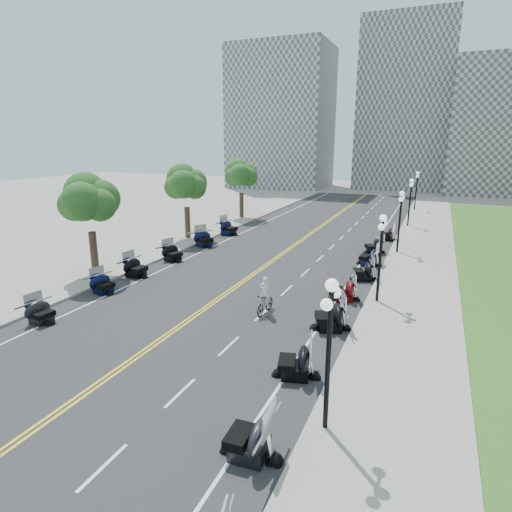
% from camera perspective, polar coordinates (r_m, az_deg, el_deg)
% --- Properties ---
extents(ground, '(160.00, 160.00, 0.00)m').
position_cam_1_polar(ground, '(24.28, -6.22, -6.56)').
color(ground, gray).
extents(road, '(16.00, 90.00, 0.01)m').
position_cam_1_polar(road, '(32.89, 2.22, -0.62)').
color(road, '#333335').
rests_on(road, ground).
extents(centerline_yellow_a, '(0.12, 90.00, 0.00)m').
position_cam_1_polar(centerline_yellow_a, '(32.93, 2.03, -0.59)').
color(centerline_yellow_a, yellow).
rests_on(centerline_yellow_a, road).
extents(centerline_yellow_b, '(0.12, 90.00, 0.00)m').
position_cam_1_polar(centerline_yellow_b, '(32.85, 2.42, -0.63)').
color(centerline_yellow_b, yellow).
rests_on(centerline_yellow_b, road).
extents(edge_line_north, '(0.12, 90.00, 0.00)m').
position_cam_1_polar(edge_line_north, '(31.31, 13.25, -1.83)').
color(edge_line_north, white).
rests_on(edge_line_north, road).
extents(edge_line_south, '(0.12, 90.00, 0.00)m').
position_cam_1_polar(edge_line_south, '(35.57, -7.46, 0.49)').
color(edge_line_south, white).
rests_on(edge_line_south, road).
extents(lane_dash_3, '(0.12, 2.00, 0.00)m').
position_cam_1_polar(lane_dash_3, '(14.18, -19.71, -24.94)').
color(lane_dash_3, white).
rests_on(lane_dash_3, road).
extents(lane_dash_4, '(0.12, 2.00, 0.00)m').
position_cam_1_polar(lane_dash_4, '(16.68, -10.06, -17.50)').
color(lane_dash_4, white).
rests_on(lane_dash_4, road).
extents(lane_dash_5, '(0.12, 2.00, 0.00)m').
position_cam_1_polar(lane_dash_5, '(19.68, -3.64, -11.88)').
color(lane_dash_5, white).
rests_on(lane_dash_5, road).
extents(lane_dash_6, '(0.12, 2.00, 0.00)m').
position_cam_1_polar(lane_dash_6, '(22.98, 0.84, -7.72)').
color(lane_dash_6, white).
rests_on(lane_dash_6, road).
extents(lane_dash_7, '(0.12, 2.00, 0.00)m').
position_cam_1_polar(lane_dash_7, '(26.48, 4.11, -4.60)').
color(lane_dash_7, white).
rests_on(lane_dash_7, road).
extents(lane_dash_8, '(0.12, 2.00, 0.00)m').
position_cam_1_polar(lane_dash_8, '(30.11, 6.58, -2.20)').
color(lane_dash_8, white).
rests_on(lane_dash_8, road).
extents(lane_dash_9, '(0.12, 2.00, 0.00)m').
position_cam_1_polar(lane_dash_9, '(33.81, 8.51, -0.33)').
color(lane_dash_9, white).
rests_on(lane_dash_9, road).
extents(lane_dash_10, '(0.12, 2.00, 0.00)m').
position_cam_1_polar(lane_dash_10, '(37.58, 10.05, 1.17)').
color(lane_dash_10, white).
rests_on(lane_dash_10, road).
extents(lane_dash_11, '(0.12, 2.00, 0.00)m').
position_cam_1_polar(lane_dash_11, '(41.39, 11.31, 2.40)').
color(lane_dash_11, white).
rests_on(lane_dash_11, road).
extents(lane_dash_12, '(0.12, 2.00, 0.00)m').
position_cam_1_polar(lane_dash_12, '(45.24, 12.37, 3.42)').
color(lane_dash_12, white).
rests_on(lane_dash_12, road).
extents(lane_dash_13, '(0.12, 2.00, 0.00)m').
position_cam_1_polar(lane_dash_13, '(49.11, 13.25, 4.28)').
color(lane_dash_13, white).
rests_on(lane_dash_13, road).
extents(lane_dash_14, '(0.12, 2.00, 0.00)m').
position_cam_1_polar(lane_dash_14, '(53.00, 14.01, 5.01)').
color(lane_dash_14, white).
rests_on(lane_dash_14, road).
extents(lane_dash_15, '(0.12, 2.00, 0.00)m').
position_cam_1_polar(lane_dash_15, '(56.90, 14.67, 5.64)').
color(lane_dash_15, white).
rests_on(lane_dash_15, road).
extents(lane_dash_16, '(0.12, 2.00, 0.00)m').
position_cam_1_polar(lane_dash_16, '(60.82, 15.24, 6.19)').
color(lane_dash_16, white).
rests_on(lane_dash_16, road).
extents(lane_dash_17, '(0.12, 2.00, 0.00)m').
position_cam_1_polar(lane_dash_17, '(64.74, 15.75, 6.67)').
color(lane_dash_17, white).
rests_on(lane_dash_17, road).
extents(lane_dash_18, '(0.12, 2.00, 0.00)m').
position_cam_1_polar(lane_dash_18, '(68.68, 16.19, 7.10)').
color(lane_dash_18, white).
rests_on(lane_dash_18, road).
extents(lane_dash_19, '(0.12, 2.00, 0.00)m').
position_cam_1_polar(lane_dash_19, '(72.62, 16.59, 7.48)').
color(lane_dash_19, white).
rests_on(lane_dash_19, road).
extents(sidewalk_north, '(5.00, 90.00, 0.15)m').
position_cam_1_polar(sidewalk_north, '(30.94, 20.75, -2.52)').
color(sidewalk_north, '#9E9991').
rests_on(sidewalk_north, ground).
extents(sidewalk_south, '(5.00, 90.00, 0.15)m').
position_cam_1_polar(sidewalk_south, '(37.75, -12.86, 1.18)').
color(sidewalk_south, '#9E9991').
rests_on(sidewalk_south, ground).
extents(distant_block_a, '(18.00, 14.00, 26.00)m').
position_cam_1_polar(distant_block_a, '(86.77, 3.42, 17.82)').
color(distant_block_a, gray).
rests_on(distant_block_a, ground).
extents(distant_block_b, '(16.00, 12.00, 30.00)m').
position_cam_1_polar(distant_block_b, '(88.13, 19.21, 18.31)').
color(distant_block_b, gray).
rests_on(distant_block_b, ground).
extents(street_lamp_1, '(0.50, 1.20, 4.90)m').
position_cam_1_polar(street_lamp_1, '(13.49, 9.62, -13.14)').
color(street_lamp_1, black).
rests_on(street_lamp_1, sidewalk_north).
extents(street_lamp_2, '(0.50, 1.20, 4.90)m').
position_cam_1_polar(street_lamp_2, '(24.60, 16.20, -0.41)').
color(street_lamp_2, black).
rests_on(street_lamp_2, sidewalk_north).
extents(street_lamp_3, '(0.50, 1.20, 4.90)m').
position_cam_1_polar(street_lamp_3, '(36.28, 18.59, 4.30)').
color(street_lamp_3, black).
rests_on(street_lamp_3, sidewalk_north).
extents(street_lamp_4, '(0.50, 1.20, 4.90)m').
position_cam_1_polar(street_lamp_4, '(48.12, 19.82, 6.70)').
color(street_lamp_4, black).
rests_on(street_lamp_4, sidewalk_north).
extents(street_lamp_5, '(0.50, 1.20, 4.90)m').
position_cam_1_polar(street_lamp_5, '(60.02, 20.56, 8.15)').
color(street_lamp_5, black).
rests_on(street_lamp_5, sidewalk_north).
extents(tree_2, '(4.80, 4.80, 9.20)m').
position_cam_1_polar(tree_2, '(30.53, -21.35, 6.23)').
color(tree_2, '#235619').
rests_on(tree_2, sidewalk_south).
extents(tree_3, '(4.80, 4.80, 9.20)m').
position_cam_1_polar(tree_3, '(39.94, -9.31, 8.94)').
color(tree_3, '#235619').
rests_on(tree_3, sidewalk_south).
extents(tree_4, '(4.80, 4.80, 9.20)m').
position_cam_1_polar(tree_4, '(50.46, -1.98, 10.39)').
color(tree_4, '#235619').
rests_on(tree_4, sidewalk_south).
extents(motorcycle_n_3, '(2.14, 2.14, 1.44)m').
position_cam_1_polar(motorcycle_n_3, '(13.40, -0.85, -22.73)').
color(motorcycle_n_3, black).
rests_on(motorcycle_n_3, road).
extents(motorcycle_n_4, '(2.51, 2.51, 1.44)m').
position_cam_1_polar(motorcycle_n_4, '(17.13, 5.28, -13.63)').
color(motorcycle_n_4, black).
rests_on(motorcycle_n_4, road).
extents(motorcycle_n_5, '(2.80, 2.80, 1.51)m').
position_cam_1_polar(motorcycle_n_5, '(21.25, 9.85, -7.75)').
color(motorcycle_n_5, black).
rests_on(motorcycle_n_5, road).
extents(motorcycle_n_6, '(2.44, 2.44, 1.36)m').
position_cam_1_polar(motorcycle_n_6, '(25.19, 11.67, -4.33)').
color(motorcycle_n_6, '#590A0C').
rests_on(motorcycle_n_6, road).
extents(motorcycle_n_7, '(2.46, 2.46, 1.38)m').
position_cam_1_polar(motorcycle_n_7, '(29.06, 14.14, -1.82)').
color(motorcycle_n_7, black).
rests_on(motorcycle_n_7, road).
extents(motorcycle_n_8, '(2.18, 2.18, 1.42)m').
position_cam_1_polar(motorcycle_n_8, '(32.62, 14.85, 0.02)').
color(motorcycle_n_8, black).
rests_on(motorcycle_n_8, road).
extents(motorcycle_n_9, '(2.70, 2.70, 1.39)m').
position_cam_1_polar(motorcycle_n_9, '(36.19, 15.50, 1.42)').
color(motorcycle_n_9, black).
rests_on(motorcycle_n_9, road).
extents(motorcycle_n_10, '(1.99, 1.99, 1.32)m').
position_cam_1_polar(motorcycle_n_10, '(41.34, 17.07, 2.92)').
color(motorcycle_n_10, black).
rests_on(motorcycle_n_10, road).
extents(motorcycle_s_4, '(1.98, 1.98, 1.24)m').
position_cam_1_polar(motorcycle_s_4, '(24.30, -26.79, -6.59)').
color(motorcycle_s_4, black).
rests_on(motorcycle_s_4, road).
extents(motorcycle_s_5, '(2.18, 2.18, 1.27)m').
position_cam_1_polar(motorcycle_s_5, '(27.43, -19.77, -3.40)').
color(motorcycle_s_5, black).
rests_on(motorcycle_s_5, road).
extents(motorcycle_s_6, '(2.16, 2.16, 1.41)m').
position_cam_1_polar(motorcycle_s_6, '(29.99, -15.77, -1.37)').
color(motorcycle_s_6, black).
rests_on(motorcycle_s_6, road).
extents(motorcycle_s_7, '(2.50, 2.50, 1.37)m').
position_cam_1_polar(motorcycle_s_7, '(33.30, -11.08, 0.51)').
color(motorcycle_s_7, black).
rests_on(motorcycle_s_7, road).
extents(motorcycle_s_8, '(2.92, 2.92, 1.50)m').
position_cam_1_polar(motorcycle_s_8, '(37.41, -6.95, 2.39)').
color(motorcycle_s_8, black).
rests_on(motorcycle_s_8, road).
extents(motorcycle_s_9, '(2.54, 2.54, 1.54)m').
position_cam_1_polar(motorcycle_s_9, '(41.89, -3.67, 3.88)').
color(motorcycle_s_9, black).
rests_on(motorcycle_s_9, road).
extents(bicycle, '(0.65, 1.93, 1.14)m').
position_cam_1_polar(bicycle, '(22.84, 1.23, -6.36)').
color(bicycle, '#A51414').
rests_on(bicycle, road).
extents(cyclist_rider, '(0.63, 0.41, 1.72)m').
position_cam_1_polar(cyclist_rider, '(22.36, 1.25, -2.94)').
color(cyclist_rider, white).
rests_on(cyclist_rider, bicycle).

